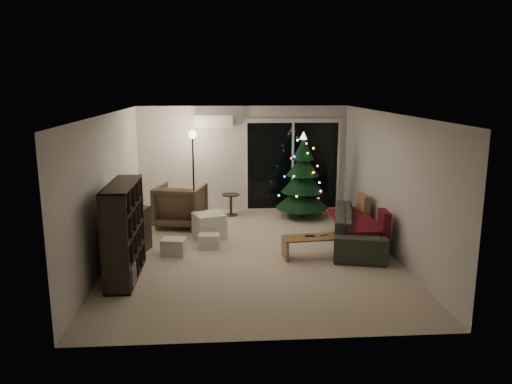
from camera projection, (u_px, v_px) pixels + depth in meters
room at (269, 181)px, 10.40m from camera, size 6.50×7.51×2.60m
bookshelf at (112, 231)px, 7.76m from camera, size 0.87×1.56×1.52m
media_cabinet at (124, 236)px, 8.74m from camera, size 0.80×1.36×0.80m
stereo at (123, 209)px, 8.64m from camera, size 0.40×0.48×0.17m
armchair at (181, 205)px, 10.68m from camera, size 1.17×1.19×0.91m
ottoman at (209, 226)px, 9.88m from camera, size 0.72×0.72×0.50m
cardboard_box_a at (174, 247)px, 8.93m from camera, size 0.46×0.38×0.30m
cardboard_box_b at (209, 241)px, 9.31m from camera, size 0.39×0.30×0.27m
side_table at (231, 205)px, 11.60m from camera, size 0.52×0.52×0.51m
floor_lamp at (193, 176)px, 11.33m from camera, size 0.31×0.31×1.93m
sofa at (359, 228)px, 9.41m from camera, size 1.44×2.47×0.68m
sofa_throw at (354, 221)px, 9.37m from camera, size 0.73×1.67×0.06m
cushion_a at (363, 206)px, 10.00m from camera, size 0.17×0.46×0.45m
cushion_b at (384, 223)px, 8.73m from camera, size 0.16×0.45×0.45m
coffee_table at (318, 247)px, 8.78m from camera, size 1.27×0.55×0.39m
remote_a at (310, 236)px, 8.72m from camera, size 0.15×0.05×0.02m
remote_b at (323, 235)px, 8.79m from camera, size 0.15×0.09×0.02m
christmas_tree at (303, 175)px, 11.31m from camera, size 1.48×1.48×1.96m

